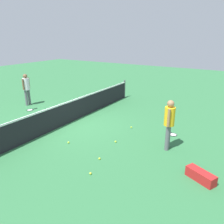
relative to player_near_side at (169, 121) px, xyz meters
The scene contains 13 objects.
ground_plane 4.54m from the player_near_side, 89.16° to the left, with size 40.00×40.00×0.00m, color #2D6B3D.
court_net 4.46m from the player_near_side, 89.16° to the left, with size 10.09×0.09×1.07m.
player_near_side is the anchor object (origin of this frame).
player_far_side 8.21m from the player_near_side, 83.74° to the left, with size 0.53×0.39×1.70m.
tennis_racket_near_player 1.57m from the player_near_side, ahead, with size 0.56×0.50×0.03m.
tennis_racket_far_player 7.40m from the player_near_side, 87.48° to the left, with size 0.60×0.36×0.03m.
tennis_ball_near_player 2.29m from the player_near_side, 62.81° to the left, with size 0.07×0.07×0.07m, color #C6E033.
tennis_ball_by_net 2.56m from the player_near_side, 139.68° to the left, with size 0.07×0.07×0.07m, color #C6E033.
tennis_ball_midcourt 3.05m from the player_near_side, 153.46° to the left, with size 0.07×0.07×0.07m, color #C6E033.
tennis_ball_baseline 2.04m from the player_near_side, 107.35° to the left, with size 0.07×0.07×0.07m, color #C6E033.
tennis_ball_stray_left 3.57m from the player_near_side, 115.45° to the left, with size 0.07×0.07×0.07m, color #C6E033.
tennis_ball_stray_right 2.93m from the player_near_side, 16.68° to the left, with size 0.07×0.07×0.07m, color #C6E033.
equipment_bag 2.01m from the player_near_side, 133.80° to the right, with size 0.61×0.84×0.28m.
Camera 1 is at (-6.91, -6.47, 3.66)m, focal length 36.38 mm.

